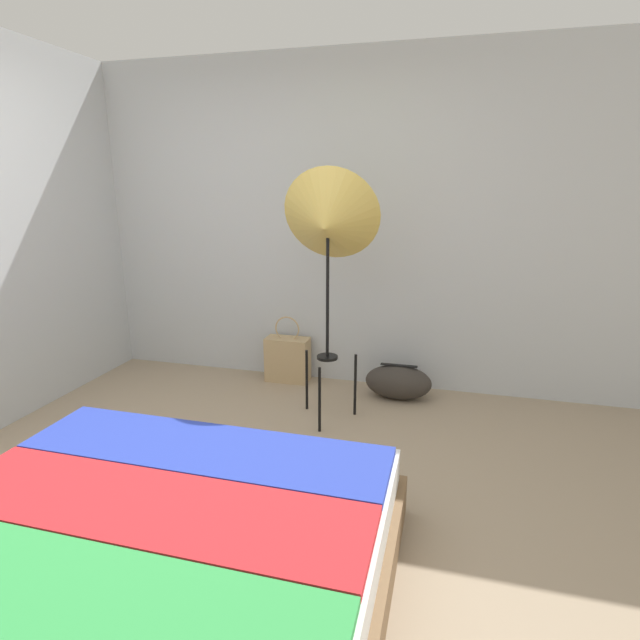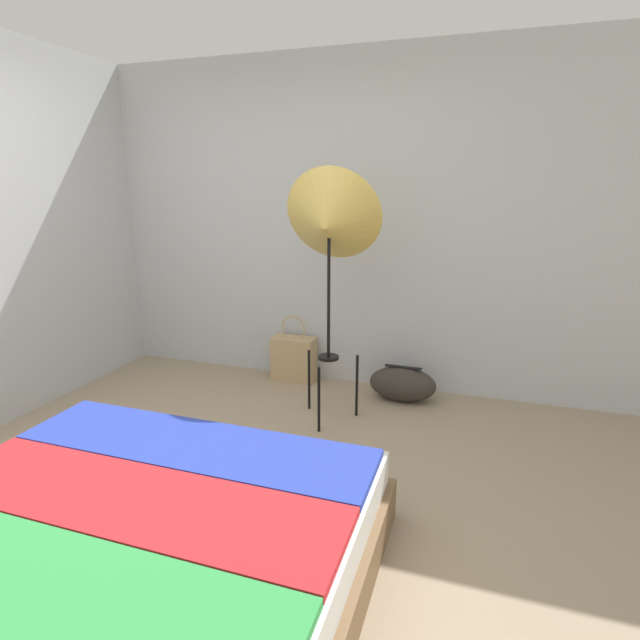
{
  "view_description": "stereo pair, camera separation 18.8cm",
  "coord_description": "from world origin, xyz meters",
  "views": [
    {
      "loc": [
        1.19,
        -1.89,
        1.61
      ],
      "look_at": [
        0.38,
        1.15,
        0.76
      ],
      "focal_mm": 28.0,
      "sensor_mm": 36.0,
      "label": 1
    },
    {
      "loc": [
        1.37,
        -1.83,
        1.61
      ],
      "look_at": [
        0.38,
        1.15,
        0.76
      ],
      "focal_mm": 28.0,
      "sensor_mm": 36.0,
      "label": 2
    }
  ],
  "objects": [
    {
      "name": "bed",
      "position": [
        0.11,
        -0.65,
        0.2
      ],
      "size": [
        1.88,
        2.02,
        0.41
      ],
      "color": "brown",
      "rests_on": "ground_plane"
    },
    {
      "name": "duffel_bag",
      "position": [
        0.85,
        1.76,
        0.13
      ],
      "size": [
        0.51,
        0.27,
        0.28
      ],
      "color": "#332D28",
      "rests_on": "ground_plane"
    },
    {
      "name": "photo_umbrella",
      "position": [
        0.4,
        1.29,
        1.37
      ],
      "size": [
        0.66,
        0.45,
        1.73
      ],
      "color": "black",
      "rests_on": "ground_plane"
    },
    {
      "name": "tote_bag",
      "position": [
        -0.1,
        1.89,
        0.19
      ],
      "size": [
        0.36,
        0.18,
        0.56
      ],
      "color": "tan",
      "rests_on": "ground_plane"
    },
    {
      "name": "ground_plane",
      "position": [
        0.0,
        0.0,
        0.0
      ],
      "size": [
        14.0,
        14.0,
        0.0
      ],
      "primitive_type": "plane",
      "color": "gray"
    },
    {
      "name": "wall_side_left",
      "position": [
        -1.74,
        1.0,
        1.3
      ],
      "size": [
        0.05,
        8.0,
        2.6
      ],
      "color": "#B7BCC1",
      "rests_on": "ground_plane"
    },
    {
      "name": "wall_back",
      "position": [
        0.0,
        2.05,
        1.3
      ],
      "size": [
        8.0,
        0.05,
        2.6
      ],
      "color": "#B7BCC1",
      "rests_on": "ground_plane"
    }
  ]
}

